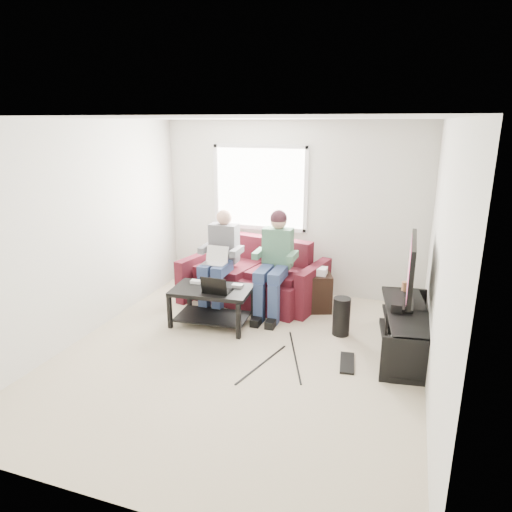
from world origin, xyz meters
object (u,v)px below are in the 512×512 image
at_px(sofa, 255,279).
at_px(coffee_table, 212,298).
at_px(tv_stand, 405,333).
at_px(end_table, 318,291).
at_px(tv, 411,269).
at_px(subwoofer, 341,316).

bearing_deg(sofa, coffee_table, -104.52).
bearing_deg(tv_stand, coffee_table, -178.51).
distance_m(coffee_table, end_table, 1.52).
bearing_deg(end_table, sofa, 176.21).
relative_size(coffee_table, tv, 0.96).
bearing_deg(tv, subwoofer, 173.75).
bearing_deg(coffee_table, tv, 3.87).
distance_m(sofa, subwoofer, 1.57).
relative_size(coffee_table, tv_stand, 0.66).
distance_m(tv, subwoofer, 1.05).
bearing_deg(subwoofer, tv, -6.25).
bearing_deg(tv, sofa, 159.15).
relative_size(tv_stand, subwoofer, 3.27).
xyz_separation_m(coffee_table, tv_stand, (2.41, 0.06, -0.15)).
relative_size(coffee_table, end_table, 1.67).
distance_m(subwoofer, end_table, 0.80).
bearing_deg(sofa, tv, -20.85).
height_order(tv, end_table, tv).
xyz_separation_m(tv_stand, tv, (-0.00, 0.10, 0.74)).
bearing_deg(sofa, subwoofer, -27.90).
height_order(sofa, end_table, sofa).
bearing_deg(tv_stand, tv, 91.47).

